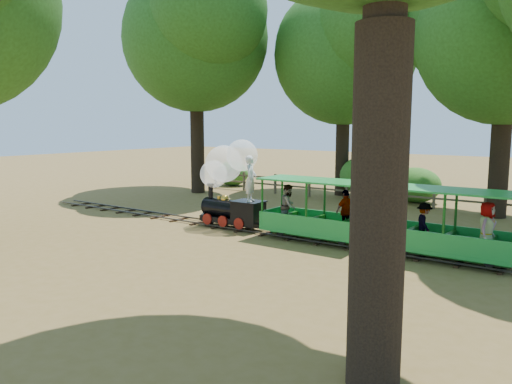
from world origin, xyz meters
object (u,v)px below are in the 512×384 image
Objects in this scene: fence at (367,190)px; carriage_front at (314,215)px; carriage_rear at (451,232)px; locomotive at (229,177)px.

carriage_front is at bearing -78.18° from fence.
fence is at bearing 125.51° from carriage_rear.
fence is (1.70, 7.93, -1.17)m from locomotive.
carriage_rear is at bearing -54.49° from fence.
carriage_rear is (4.07, -0.05, -0.01)m from carriage_front.
carriage_front is (3.37, -0.06, -0.93)m from locomotive.
locomotive is 0.17× the size of fence.
locomotive reaches higher than carriage_front.
locomotive is at bearing -102.06° from fence.
locomotive reaches higher than carriage_rear.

